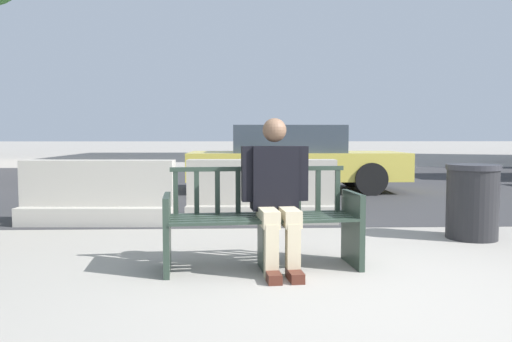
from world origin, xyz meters
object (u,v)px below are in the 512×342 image
object	(u,v)px
seated_person	(276,190)
car_taxi_near	(293,158)
trash_bin	(472,201)
jersey_barrier_left	(99,198)
jersey_barrier_centre	(262,196)
street_bench	(262,223)

from	to	relation	value
seated_person	car_taxi_near	distance (m)	6.18
seated_person	trash_bin	xyz separation A→B (m)	(2.31, 1.20, -0.27)
seated_person	jersey_barrier_left	bearing A→B (deg)	132.53
jersey_barrier_centre	car_taxi_near	world-z (taller)	car_taxi_near
car_taxi_near	trash_bin	world-z (taller)	car_taxi_near
street_bench	jersey_barrier_left	bearing A→B (deg)	131.46
jersey_barrier_left	car_taxi_near	world-z (taller)	car_taxi_near
jersey_barrier_left	seated_person	bearing A→B (deg)	-47.47
street_bench	jersey_barrier_centre	distance (m)	2.39
street_bench	jersey_barrier_left	xyz separation A→B (m)	(-2.05, 2.32, -0.06)
jersey_barrier_centre	trash_bin	size ratio (longest dim) A/B	2.41
trash_bin	street_bench	bearing A→B (deg)	-154.58
seated_person	jersey_barrier_centre	bearing A→B (deg)	90.19
jersey_barrier_centre	street_bench	bearing A→B (deg)	-92.68
seated_person	jersey_barrier_left	distance (m)	3.23
seated_person	car_taxi_near	xyz separation A→B (m)	(0.84, 6.12, -0.00)
trash_bin	car_taxi_near	bearing A→B (deg)	106.71
seated_person	jersey_barrier_centre	distance (m)	2.46
seated_person	jersey_barrier_centre	world-z (taller)	seated_person
jersey_barrier_centre	car_taxi_near	bearing A→B (deg)	77.12
jersey_barrier_centre	seated_person	bearing A→B (deg)	-89.81
street_bench	seated_person	xyz separation A→B (m)	(0.12, -0.04, 0.29)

